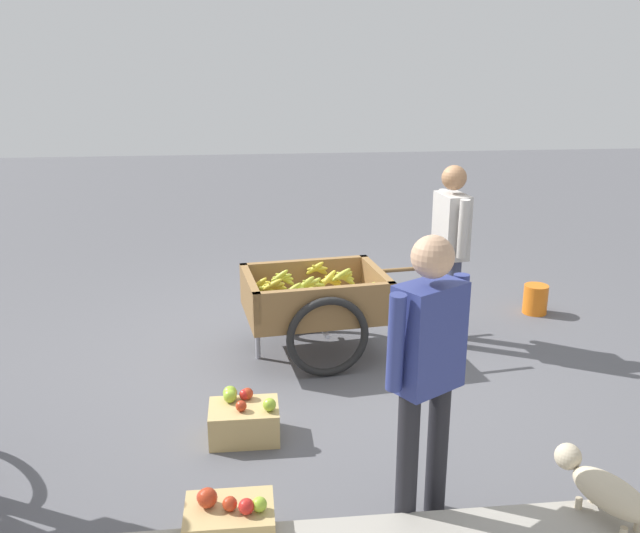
# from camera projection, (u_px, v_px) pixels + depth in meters

# --- Properties ---
(ground_plane) EXTENTS (24.00, 24.00, 0.00)m
(ground_plane) POSITION_uv_depth(u_px,v_px,m) (323.00, 354.00, 5.58)
(ground_plane) COLOR #56565B
(fruit_cart) EXTENTS (1.73, 1.01, 0.72)m
(fruit_cart) POSITION_uv_depth(u_px,v_px,m) (315.00, 302.00, 5.48)
(fruit_cart) COLOR olive
(fruit_cart) RESTS_ON ground
(vendor_person) EXTENTS (0.24, 0.57, 1.51)m
(vendor_person) POSITION_uv_depth(u_px,v_px,m) (451.00, 240.00, 5.61)
(vendor_person) COLOR #333851
(vendor_person) RESTS_ON ground
(dog) EXTENTS (0.35, 0.63, 0.40)m
(dog) POSITION_uv_depth(u_px,v_px,m) (604.00, 489.00, 3.40)
(dog) COLOR beige
(dog) RESTS_ON ground
(plastic_bucket) EXTENTS (0.23, 0.23, 0.28)m
(plastic_bucket) POSITION_uv_depth(u_px,v_px,m) (535.00, 299.00, 6.44)
(plastic_bucket) COLOR orange
(plastic_bucket) RESTS_ON ground
(apple_crate) EXTENTS (0.44, 0.32, 0.31)m
(apple_crate) POSITION_uv_depth(u_px,v_px,m) (244.00, 420.00, 4.33)
(apple_crate) COLOR tan
(apple_crate) RESTS_ON ground
(mixed_fruit_crate) EXTENTS (0.44, 0.32, 0.32)m
(mixed_fruit_crate) POSITION_uv_depth(u_px,v_px,m) (230.00, 524.00, 3.37)
(mixed_fruit_crate) COLOR tan
(mixed_fruit_crate) RESTS_ON ground
(bystander_person) EXTENTS (0.46, 0.35, 1.55)m
(bystander_person) POSITION_uv_depth(u_px,v_px,m) (427.00, 359.00, 3.34)
(bystander_person) COLOR black
(bystander_person) RESTS_ON ground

